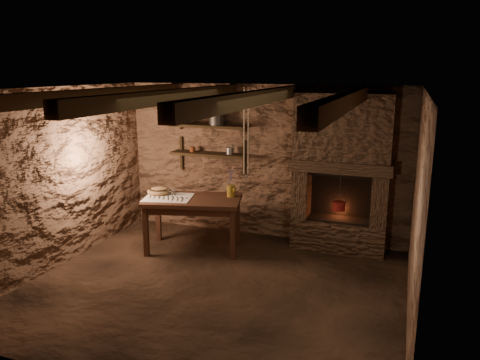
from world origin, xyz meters
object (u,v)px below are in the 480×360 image
(iron_stockpot, at_px, (217,119))
(stoneware_jug, at_px, (231,185))
(work_table, at_px, (193,222))
(wooden_bowl, at_px, (159,191))
(red_pot, at_px, (339,205))

(iron_stockpot, bearing_deg, stoneware_jug, -51.24)
(work_table, height_order, wooden_bowl, wooden_bowl)
(work_table, xyz_separation_m, red_pot, (2.02, 0.67, 0.27))
(work_table, distance_m, wooden_bowl, 0.70)
(stoneware_jug, bearing_deg, wooden_bowl, -155.32)
(work_table, xyz_separation_m, iron_stockpot, (0.07, 0.79, 1.44))
(stoneware_jug, height_order, iron_stockpot, iron_stockpot)
(stoneware_jug, distance_m, red_pot, 1.60)
(work_table, relative_size, stoneware_jug, 3.80)
(work_table, height_order, red_pot, red_pot)
(stoneware_jug, relative_size, red_pot, 0.75)
(iron_stockpot, bearing_deg, wooden_bowl, -130.50)
(work_table, distance_m, stoneware_jug, 0.78)
(stoneware_jug, bearing_deg, red_pot, 27.62)
(red_pot, bearing_deg, iron_stockpot, 176.47)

